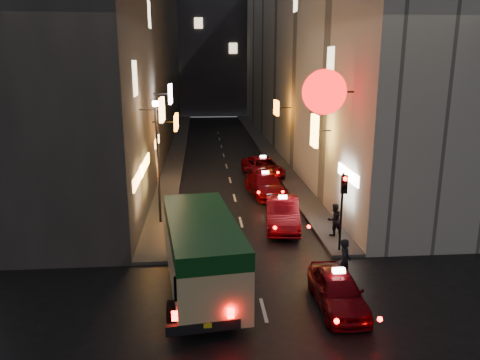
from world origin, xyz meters
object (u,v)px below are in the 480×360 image
object	(u,v)px
pedestrian_crossing	(345,259)
lamp_post	(158,154)
taxi_near	(338,287)
traffic_light	(343,196)
minibus	(202,247)

from	to	relation	value
pedestrian_crossing	lamp_post	world-z (taller)	lamp_post
taxi_near	lamp_post	world-z (taller)	lamp_post
taxi_near	pedestrian_crossing	world-z (taller)	pedestrian_crossing
traffic_light	lamp_post	world-z (taller)	lamp_post
traffic_light	lamp_post	xyz separation A→B (m)	(-8.20, 4.53, 1.04)
taxi_near	pedestrian_crossing	distance (m)	1.83
minibus	pedestrian_crossing	world-z (taller)	minibus
taxi_near	traffic_light	distance (m)	5.08
pedestrian_crossing	traffic_light	size ratio (longest dim) A/B	0.60
pedestrian_crossing	traffic_light	world-z (taller)	traffic_light
taxi_near	pedestrian_crossing	bearing A→B (deg)	65.77
taxi_near	lamp_post	xyz separation A→B (m)	(-6.76, 9.00, 2.97)
minibus	pedestrian_crossing	size ratio (longest dim) A/B	3.30
minibus	pedestrian_crossing	bearing A→B (deg)	1.83
minibus	lamp_post	bearing A→B (deg)	105.82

